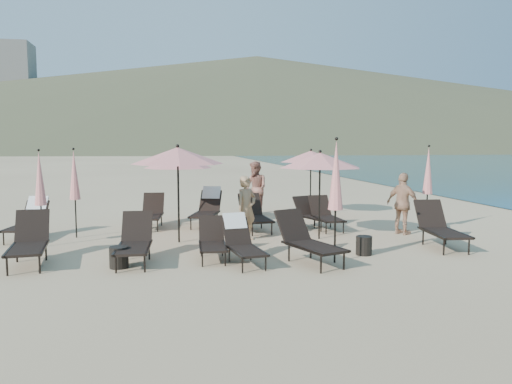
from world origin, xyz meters
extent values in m
plane|color=#D6BA8C|center=(0.00, 0.00, 0.00)|extent=(800.00, 800.00, 0.00)
cone|color=brown|center=(60.00, 300.00, 27.50)|extent=(690.00, 690.00, 55.00)
cone|color=brown|center=(190.00, 330.00, 16.00)|extent=(280.00, 280.00, 32.00)
cube|color=beige|center=(-70.00, 245.00, 24.00)|extent=(22.00, 18.00, 48.00)
cube|color=beige|center=(-45.00, 310.00, 19.00)|extent=(18.00, 16.00, 38.00)
cube|color=black|center=(-5.19, 0.39, 0.38)|extent=(0.80, 1.36, 0.05)
cube|color=black|center=(-5.27, 1.26, 0.70)|extent=(0.72, 0.56, 0.67)
cylinder|color=black|center=(-5.41, -0.18, 0.18)|extent=(0.04, 0.04, 0.37)
cylinder|color=black|center=(-5.52, 0.93, 0.18)|extent=(0.04, 0.04, 0.37)
cylinder|color=black|center=(-4.85, -0.12, 0.18)|extent=(0.04, 0.04, 0.37)
cylinder|color=black|center=(-4.96, 0.99, 0.18)|extent=(0.04, 0.04, 0.37)
cube|color=black|center=(-5.52, 0.41, 0.39)|extent=(0.19, 1.46, 0.04)
cube|color=black|center=(-4.87, 0.47, 0.39)|extent=(0.19, 1.46, 0.04)
cube|color=black|center=(-3.13, 0.11, 0.36)|extent=(0.72, 1.28, 0.05)
cube|color=black|center=(-3.07, 0.94, 0.67)|extent=(0.67, 0.51, 0.64)
cylinder|color=black|center=(-3.43, -0.39, 0.18)|extent=(0.04, 0.04, 0.35)
cylinder|color=black|center=(-3.36, 0.67, 0.18)|extent=(0.04, 0.04, 0.35)
cylinder|color=black|center=(-2.89, -0.43, 0.18)|extent=(0.04, 0.04, 0.35)
cylinder|color=black|center=(-2.82, 0.64, 0.18)|extent=(0.04, 0.04, 0.35)
cube|color=black|center=(-3.43, 0.18, 0.37)|extent=(0.14, 1.39, 0.04)
cube|color=black|center=(-2.81, 0.14, 0.37)|extent=(0.14, 1.39, 0.04)
cube|color=black|center=(-1.51, 0.21, 0.31)|extent=(0.62, 1.10, 0.04)
cube|color=black|center=(-1.46, 0.92, 0.57)|extent=(0.57, 0.44, 0.55)
cylinder|color=black|center=(-1.77, -0.22, 0.15)|extent=(0.03, 0.03, 0.30)
cylinder|color=black|center=(-1.71, 0.69, 0.15)|extent=(0.03, 0.03, 0.30)
cylinder|color=black|center=(-1.31, -0.25, 0.15)|extent=(0.03, 0.03, 0.30)
cylinder|color=black|center=(-1.25, 0.66, 0.15)|extent=(0.03, 0.03, 0.30)
cube|color=black|center=(-1.77, 0.27, 0.32)|extent=(0.12, 1.19, 0.04)
cube|color=black|center=(-1.24, 0.23, 0.32)|extent=(0.12, 1.19, 0.04)
cube|color=black|center=(-0.89, -0.37, 0.32)|extent=(0.70, 1.15, 0.05)
cube|color=black|center=(-0.98, 0.35, 0.58)|extent=(0.61, 0.48, 0.56)
cylinder|color=black|center=(-1.06, -0.85, 0.15)|extent=(0.03, 0.03, 0.31)
cylinder|color=black|center=(-1.18, 0.07, 0.15)|extent=(0.03, 0.03, 0.31)
cylinder|color=black|center=(-0.59, -0.79, 0.15)|extent=(0.03, 0.03, 0.31)
cylinder|color=black|center=(-0.71, 0.13, 0.15)|extent=(0.03, 0.03, 0.31)
cube|color=black|center=(-1.16, -0.36, 0.33)|extent=(0.19, 1.22, 0.04)
cube|color=black|center=(-0.62, -0.29, 0.33)|extent=(0.19, 1.22, 0.04)
cube|color=silver|center=(-1.00, 0.48, 0.80)|extent=(0.52, 0.32, 0.34)
cube|color=black|center=(0.50, -0.57, 0.38)|extent=(1.04, 1.43, 0.05)
cube|color=black|center=(0.23, 0.26, 0.69)|extent=(0.79, 0.67, 0.66)
cylinder|color=black|center=(0.40, -1.16, 0.18)|extent=(0.04, 0.04, 0.37)
cylinder|color=black|center=(0.06, -0.11, 0.18)|extent=(0.04, 0.04, 0.37)
cylinder|color=black|center=(0.93, -0.99, 0.18)|extent=(0.04, 0.04, 0.37)
cylinder|color=black|center=(0.59, 0.06, 0.18)|extent=(0.04, 0.04, 0.37)
cube|color=black|center=(0.18, -0.62, 0.39)|extent=(0.50, 1.39, 0.04)
cube|color=black|center=(0.79, -0.41, 0.39)|extent=(0.50, 1.39, 0.04)
cube|color=black|center=(3.91, 0.26, 0.39)|extent=(0.84, 1.39, 0.06)
cube|color=black|center=(4.02, 1.14, 0.71)|extent=(0.74, 0.58, 0.68)
cylinder|color=black|center=(3.55, -0.25, 0.19)|extent=(0.04, 0.04, 0.37)
cylinder|color=black|center=(3.69, 0.87, 0.19)|extent=(0.04, 0.04, 0.37)
cylinder|color=black|center=(4.12, -0.32, 0.19)|extent=(0.04, 0.04, 0.37)
cylinder|color=black|center=(4.26, 0.80, 0.19)|extent=(0.04, 0.04, 0.37)
cube|color=black|center=(3.58, 0.36, 0.40)|extent=(0.23, 1.48, 0.04)
cube|color=black|center=(4.24, 0.27, 0.40)|extent=(0.23, 1.48, 0.04)
cube|color=black|center=(-5.96, 3.24, 0.34)|extent=(0.81, 1.26, 0.05)
cube|color=black|center=(-5.82, 4.01, 0.63)|extent=(0.67, 0.55, 0.60)
cylinder|color=black|center=(-6.30, 2.81, 0.17)|extent=(0.03, 0.03, 0.33)
cylinder|color=black|center=(-6.12, 3.80, 0.17)|extent=(0.03, 0.03, 0.33)
cylinder|color=black|center=(-5.81, 2.72, 0.17)|extent=(0.03, 0.03, 0.33)
cylinder|color=black|center=(-5.62, 3.70, 0.17)|extent=(0.03, 0.03, 0.33)
cube|color=black|center=(-6.24, 3.35, 0.35)|extent=(0.28, 1.30, 0.04)
cube|color=black|center=(-5.67, 3.24, 0.35)|extent=(0.28, 1.30, 0.04)
cube|color=silver|center=(-5.79, 4.15, 0.86)|extent=(0.57, 0.37, 0.36)
cube|color=black|center=(-2.84, 4.43, 0.35)|extent=(0.75, 1.26, 0.05)
cube|color=black|center=(-2.74, 5.23, 0.64)|extent=(0.66, 0.52, 0.61)
cylinder|color=black|center=(-3.15, 3.97, 0.17)|extent=(0.04, 0.04, 0.34)
cylinder|color=black|center=(-3.03, 4.98, 0.17)|extent=(0.04, 0.04, 0.34)
cylinder|color=black|center=(-2.64, 3.91, 0.17)|extent=(0.04, 0.04, 0.34)
cylinder|color=black|center=(-2.52, 4.92, 0.17)|extent=(0.04, 0.04, 0.34)
cube|color=black|center=(-3.13, 4.51, 0.36)|extent=(0.20, 1.34, 0.04)
cube|color=black|center=(-2.54, 4.45, 0.36)|extent=(0.20, 1.34, 0.04)
cube|color=black|center=(-1.29, 4.43, 0.36)|extent=(1.01, 1.38, 0.05)
cube|color=black|center=(-1.02, 5.22, 0.67)|extent=(0.76, 0.65, 0.64)
cylinder|color=black|center=(-1.71, 4.03, 0.18)|extent=(0.04, 0.04, 0.35)
cylinder|color=black|center=(-1.37, 5.04, 0.18)|extent=(0.04, 0.04, 0.35)
cylinder|color=black|center=(-1.20, 3.85, 0.18)|extent=(0.04, 0.04, 0.35)
cylinder|color=black|center=(-0.86, 4.86, 0.18)|extent=(0.04, 0.04, 0.35)
cube|color=black|center=(-1.57, 4.58, 0.37)|extent=(0.49, 1.34, 0.04)
cube|color=black|center=(-0.98, 4.38, 0.37)|extent=(0.49, 1.34, 0.04)
cube|color=silver|center=(-0.97, 5.36, 0.91)|extent=(0.62, 0.46, 0.39)
cube|color=black|center=(0.07, 3.30, 0.36)|extent=(0.71, 1.27, 0.05)
cube|color=black|center=(0.02, 4.13, 0.67)|extent=(0.67, 0.50, 0.64)
cylinder|color=black|center=(-0.17, 2.77, 0.18)|extent=(0.04, 0.04, 0.35)
cylinder|color=black|center=(-0.23, 3.83, 0.18)|extent=(0.04, 0.04, 0.35)
cylinder|color=black|center=(0.36, 2.80, 0.18)|extent=(0.04, 0.04, 0.35)
cylinder|color=black|center=(0.30, 3.86, 0.18)|extent=(0.04, 0.04, 0.35)
cube|color=black|center=(-0.25, 3.33, 0.37)|extent=(0.12, 1.40, 0.04)
cube|color=black|center=(0.37, 3.37, 0.37)|extent=(0.12, 1.40, 0.04)
cube|color=black|center=(2.08, 3.12, 0.33)|extent=(0.61, 1.16, 0.05)
cube|color=black|center=(2.07, 3.90, 0.62)|extent=(0.60, 0.44, 0.59)
cylinder|color=black|center=(1.84, 2.64, 0.16)|extent=(0.03, 0.03, 0.33)
cylinder|color=black|center=(1.82, 3.63, 0.16)|extent=(0.03, 0.03, 0.33)
cylinder|color=black|center=(2.33, 2.65, 0.16)|extent=(0.03, 0.03, 0.33)
cylinder|color=black|center=(2.32, 3.63, 0.16)|extent=(0.03, 0.03, 0.33)
cube|color=black|center=(1.79, 3.17, 0.34)|extent=(0.06, 1.29, 0.04)
cube|color=black|center=(2.37, 3.18, 0.34)|extent=(0.06, 1.29, 0.04)
cube|color=black|center=(1.89, 3.48, 0.32)|extent=(0.88, 1.21, 0.05)
cube|color=black|center=(1.66, 4.18, 0.59)|extent=(0.66, 0.57, 0.56)
cylinder|color=black|center=(1.81, 2.97, 0.15)|extent=(0.03, 0.03, 0.31)
cylinder|color=black|center=(1.51, 3.86, 0.15)|extent=(0.03, 0.03, 0.31)
cylinder|color=black|center=(2.26, 3.12, 0.15)|extent=(0.03, 0.03, 0.31)
cylinder|color=black|center=(1.96, 4.01, 0.15)|extent=(0.03, 0.03, 0.31)
cube|color=black|center=(1.62, 3.44, 0.33)|extent=(0.42, 1.18, 0.04)
cube|color=black|center=(2.13, 3.61, 0.33)|extent=(0.42, 1.18, 0.04)
cylinder|color=black|center=(-2.12, 2.34, 1.13)|extent=(0.05, 0.05, 2.27)
cone|color=pink|center=(-2.12, 2.34, 2.16)|extent=(2.27, 2.27, 0.41)
sphere|color=black|center=(-2.12, 2.34, 2.39)|extent=(0.09, 0.09, 0.09)
cylinder|color=black|center=(1.45, 2.08, 1.07)|extent=(0.04, 0.04, 2.13)
cone|color=pink|center=(1.45, 2.08, 2.03)|extent=(2.13, 2.13, 0.39)
sphere|color=black|center=(1.45, 2.08, 2.25)|extent=(0.08, 0.08, 0.08)
cylinder|color=black|center=(-2.00, 4.78, 1.00)|extent=(0.04, 0.04, 2.00)
cone|color=pink|center=(-2.00, 4.78, 1.91)|extent=(2.00, 2.00, 0.36)
sphere|color=black|center=(-2.00, 4.78, 2.12)|extent=(0.08, 0.08, 0.08)
cylinder|color=black|center=(2.47, 6.07, 1.05)|extent=(0.04, 0.04, 2.10)
cone|color=pink|center=(2.47, 6.07, 2.00)|extent=(2.10, 2.10, 0.38)
sphere|color=black|center=(2.47, 6.07, 2.22)|extent=(0.08, 0.08, 0.08)
cylinder|color=black|center=(0.96, -0.41, 0.56)|extent=(0.04, 0.04, 1.11)
cone|color=pink|center=(0.96, -0.41, 1.82)|extent=(0.30, 0.30, 1.42)
sphere|color=black|center=(0.96, -0.41, 2.56)|extent=(0.07, 0.07, 0.07)
cylinder|color=black|center=(4.84, 2.70, 0.52)|extent=(0.04, 0.04, 1.03)
cone|color=pink|center=(4.84, 2.70, 1.69)|extent=(0.28, 0.28, 1.32)
sphere|color=black|center=(4.84, 2.70, 2.38)|extent=(0.07, 0.07, 0.07)
cylinder|color=black|center=(-4.72, 3.47, 0.50)|extent=(0.04, 0.04, 1.01)
cone|color=pink|center=(-4.72, 3.47, 1.65)|extent=(0.27, 0.27, 1.28)
sphere|color=black|center=(-4.72, 3.47, 2.31)|extent=(0.06, 0.06, 0.06)
cylinder|color=black|center=(-5.34, 2.44, 0.50)|extent=(0.04, 0.04, 1.00)
cone|color=pink|center=(-5.34, 2.44, 1.64)|extent=(0.27, 0.27, 1.27)
sphere|color=black|center=(-5.34, 2.44, 2.30)|extent=(0.06, 0.06, 0.06)
cylinder|color=black|center=(-3.40, 0.03, 0.21)|extent=(0.38, 0.38, 0.43)
cylinder|color=black|center=(1.84, 0.14, 0.21)|extent=(0.35, 0.35, 0.42)
imported|color=#A47E59|center=(-0.42, 2.28, 0.82)|extent=(0.72, 0.65, 1.64)
imported|color=#A26653|center=(0.66, 6.51, 0.91)|extent=(0.99, 1.09, 1.83)
imported|color=tan|center=(3.86, 2.24, 0.84)|extent=(0.84, 1.05, 1.67)
camera|label=1|loc=(-2.63, -10.04, 2.52)|focal=35.00mm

